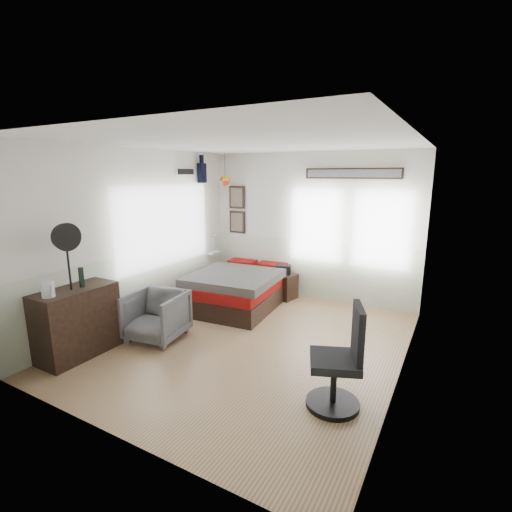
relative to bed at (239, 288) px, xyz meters
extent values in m
cube|color=#8D6443|center=(0.91, -1.24, -0.31)|extent=(4.00, 4.50, 0.01)
cube|color=silver|center=(0.91, 1.01, 1.05)|extent=(4.00, 0.02, 2.70)
cube|color=silver|center=(0.91, -3.49, 1.05)|extent=(4.00, 0.02, 2.70)
cube|color=silver|center=(-1.09, -1.24, 1.05)|extent=(0.02, 4.50, 2.70)
cube|color=silver|center=(2.91, -1.24, 1.05)|extent=(0.02, 4.50, 2.70)
cube|color=white|center=(0.91, -1.24, 2.40)|extent=(4.00, 4.50, 0.02)
cube|color=beige|center=(0.91, 1.00, 0.25)|extent=(4.00, 0.01, 1.10)
cube|color=beige|center=(-1.08, -1.24, 0.25)|extent=(0.01, 4.50, 1.10)
cube|color=beige|center=(2.90, -1.24, 0.25)|extent=(0.01, 4.50, 1.10)
cube|color=silver|center=(-1.05, -0.69, 1.15)|extent=(0.03, 2.20, 1.35)
cube|color=silver|center=(1.06, 0.97, 1.10)|extent=(0.95, 0.03, 1.30)
cube|color=silver|center=(2.21, 0.97, 1.10)|extent=(0.95, 0.03, 1.30)
cube|color=black|center=(-0.64, 0.98, 1.05)|extent=(0.35, 0.03, 0.45)
cube|color=black|center=(-0.64, 0.98, 1.55)|extent=(0.35, 0.03, 0.45)
cube|color=#7F7259|center=(-0.64, 0.96, 1.05)|extent=(0.27, 0.01, 0.37)
cube|color=#7F7259|center=(-0.64, 0.96, 1.55)|extent=(0.27, 0.01, 0.37)
cube|color=black|center=(1.66, 0.98, 2.02)|extent=(1.65, 0.03, 0.18)
cube|color=gray|center=(1.66, 0.96, 2.02)|extent=(1.58, 0.01, 0.13)
cube|color=white|center=(-1.05, -0.09, 2.05)|extent=(0.02, 0.48, 0.14)
sphere|color=red|center=(-0.74, 0.71, 1.88)|extent=(0.20, 0.20, 0.20)
cube|color=black|center=(0.00, 0.01, -0.15)|extent=(1.53, 2.06, 0.31)
cube|color=maroon|center=(0.00, 0.01, 0.10)|extent=(1.48, 2.02, 0.18)
cube|color=#47453F|center=(0.00, -0.20, 0.25)|extent=(1.54, 1.52, 0.14)
cube|color=maroon|center=(-0.32, 0.79, 0.25)|extent=(0.56, 0.38, 0.14)
cube|color=maroon|center=(0.32, 0.79, 0.25)|extent=(0.56, 0.38, 0.14)
cube|color=black|center=(-0.83, -2.63, 0.15)|extent=(0.48, 1.00, 0.90)
imported|color=slate|center=(-0.29, -1.78, 0.04)|extent=(0.83, 0.85, 0.69)
cube|color=black|center=(0.53, 0.71, -0.07)|extent=(0.54, 0.46, 0.47)
cylinder|color=black|center=(2.41, -2.10, -0.28)|extent=(0.54, 0.54, 0.05)
cylinder|color=black|center=(2.41, -2.10, -0.04)|extent=(0.06, 0.06, 0.42)
cube|color=black|center=(2.41, -2.10, 0.20)|extent=(0.62, 0.62, 0.08)
cube|color=black|center=(2.60, -2.02, 0.51)|extent=(0.22, 0.43, 0.54)
cylinder|color=silver|center=(-0.79, -2.98, 0.69)|extent=(0.14, 0.14, 0.19)
cube|color=silver|center=(-0.70, -2.98, 0.70)|extent=(0.02, 0.02, 0.11)
cylinder|color=black|center=(-0.79, -2.53, 0.72)|extent=(0.06, 0.06, 0.26)
cylinder|color=black|center=(-0.81, -2.67, 0.92)|extent=(0.03, 0.03, 0.65)
cylinder|color=black|center=(-0.81, -2.67, 1.27)|extent=(0.10, 0.33, 0.32)
cylinder|color=black|center=(-0.77, -2.67, 1.27)|extent=(0.06, 0.35, 0.35)
cube|color=black|center=(0.53, 0.71, 0.25)|extent=(0.33, 0.27, 0.17)
camera|label=1|loc=(3.36, -5.41, 2.02)|focal=26.00mm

